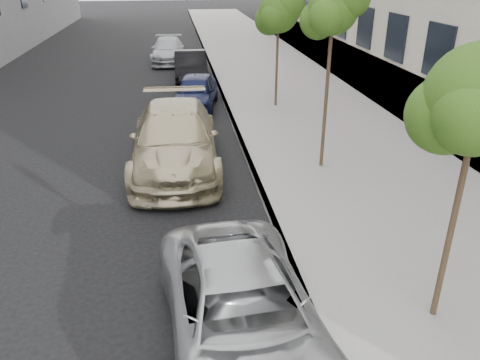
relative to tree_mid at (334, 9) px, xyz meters
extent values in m
cube|color=gray|center=(1.07, 16.00, -4.41)|extent=(6.40, 72.00, 0.14)
cube|color=#9E9B93|center=(-2.05, 16.00, -4.41)|extent=(0.15, 72.00, 0.14)
cylinder|color=#38281C|center=(-0.03, -6.50, -2.12)|extent=(0.10, 0.10, 4.43)
sphere|color=#2C5917|center=(-0.03, -6.50, -0.61)|extent=(1.54, 1.54, 1.54)
sphere|color=#2C5917|center=(-0.33, -6.25, -0.91)|extent=(1.16, 1.16, 1.16)
cylinder|color=#38281C|center=(-0.03, 0.00, -1.82)|extent=(0.10, 0.10, 5.05)
sphere|color=#2C5917|center=(-0.03, 0.00, 0.01)|extent=(1.32, 1.32, 1.32)
sphere|color=#2C5917|center=(-0.33, 0.25, -0.29)|extent=(0.99, 0.99, 0.99)
cylinder|color=#38281C|center=(-0.03, 6.50, -2.15)|extent=(0.10, 0.10, 4.38)
sphere|color=#2C5917|center=(-0.03, 6.50, -0.66)|extent=(1.56, 1.56, 1.56)
sphere|color=#2C5917|center=(0.32, 6.30, -0.36)|extent=(1.25, 1.25, 1.25)
sphere|color=#2C5917|center=(-0.33, 6.75, -0.96)|extent=(1.17, 1.17, 1.17)
imported|color=#A3A6A8|center=(-3.33, -6.70, -3.79)|extent=(2.66, 5.13, 1.38)
imported|color=tan|center=(-4.25, 0.84, -3.60)|extent=(2.63, 6.17, 1.77)
imported|color=#101537|center=(-3.33, 7.01, -3.79)|extent=(2.31, 4.30, 1.39)
imported|color=black|center=(-3.33, 11.93, -3.73)|extent=(1.63, 4.57, 1.50)
imported|color=#999BA0|center=(-4.47, 17.33, -3.77)|extent=(2.14, 4.96, 1.42)
camera|label=1|loc=(-4.15, -12.25, 1.07)|focal=35.00mm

